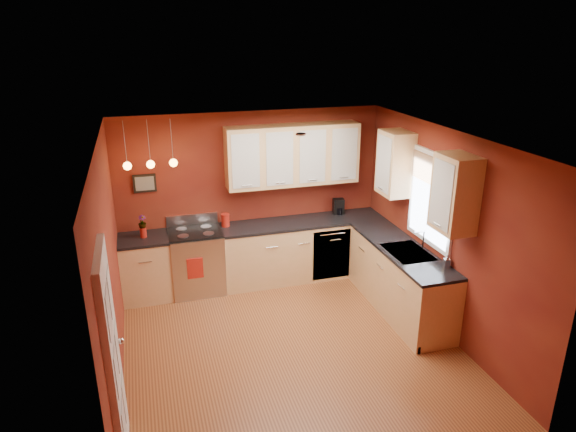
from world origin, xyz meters
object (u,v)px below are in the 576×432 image
object	(u,v)px
soap_pump	(447,261)
coffee_maker	(339,207)
gas_range	(197,261)
red_canister	(225,220)
sink	(408,254)

from	to	relation	value
soap_pump	coffee_maker	bearing A→B (deg)	104.24
gas_range	soap_pump	size ratio (longest dim) A/B	6.60
gas_range	red_canister	world-z (taller)	red_canister
gas_range	coffee_maker	bearing A→B (deg)	3.63
coffee_maker	soap_pump	distance (m)	2.27
red_canister	coffee_maker	xyz separation A→B (m)	(1.82, 0.04, 0.01)
gas_range	sink	distance (m)	3.05
sink	red_canister	bearing A→B (deg)	143.23
gas_range	coffee_maker	size ratio (longest dim) A/B	4.57
gas_range	red_canister	bearing A→B (deg)	12.92
gas_range	sink	world-z (taller)	sink
red_canister	soap_pump	world-z (taller)	red_canister
red_canister	coffee_maker	size ratio (longest dim) A/B	0.80
sink	red_canister	world-z (taller)	sink
red_canister	coffee_maker	distance (m)	1.82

